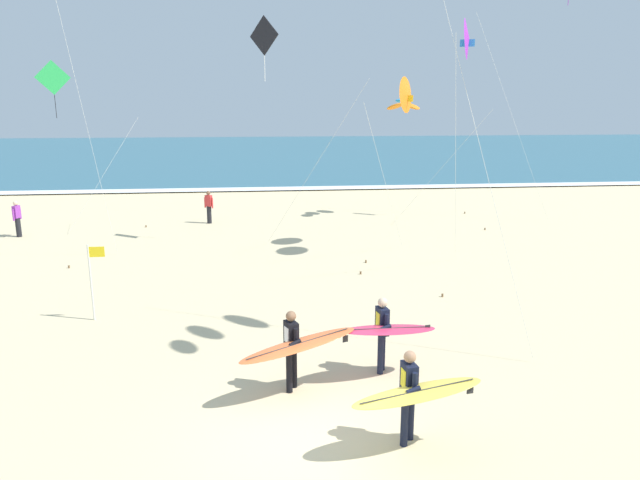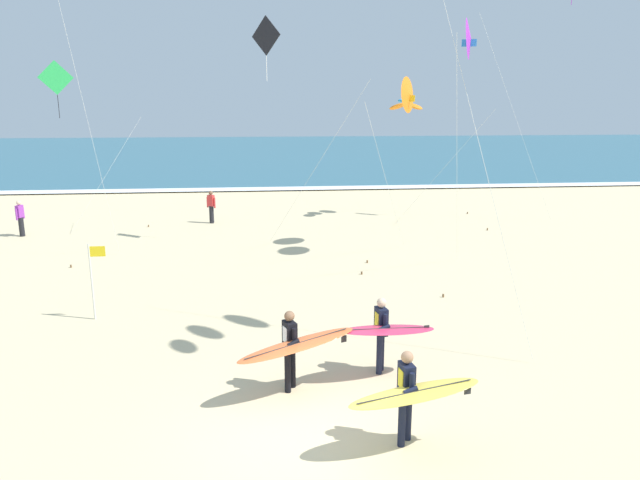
# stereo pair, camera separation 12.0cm
# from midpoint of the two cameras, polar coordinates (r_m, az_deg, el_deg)

# --- Properties ---
(ground_plane) EXTENTS (160.00, 160.00, 0.00)m
(ground_plane) POSITION_cam_midpoint_polar(r_m,az_deg,el_deg) (10.99, -1.16, -18.22)
(ground_plane) COLOR beige
(ocean_water) EXTENTS (160.00, 60.00, 0.08)m
(ocean_water) POSITION_cam_midpoint_polar(r_m,az_deg,el_deg) (68.73, -5.47, 8.59)
(ocean_water) COLOR #2D6075
(ocean_water) RESTS_ON ground
(shoreline_foam) EXTENTS (160.00, 1.59, 0.01)m
(shoreline_foam) POSITION_cam_midpoint_polar(r_m,az_deg,el_deg) (39.20, -4.90, 5.05)
(shoreline_foam) COLOR white
(shoreline_foam) RESTS_ON ocean_water
(surfer_lead) EXTENTS (2.22, 1.12, 1.71)m
(surfer_lead) POSITION_cam_midpoint_polar(r_m,az_deg,el_deg) (12.53, 6.17, -8.76)
(surfer_lead) COLOR black
(surfer_lead) RESTS_ON ground
(surfer_trailing) EXTENTS (2.53, 1.43, 1.71)m
(surfer_trailing) POSITION_cam_midpoint_polar(r_m,az_deg,el_deg) (11.73, -2.75, -10.28)
(surfer_trailing) COLOR black
(surfer_trailing) RESTS_ON ground
(surfer_third) EXTENTS (2.34, 1.09, 1.71)m
(surfer_third) POSITION_cam_midpoint_polar(r_m,az_deg,el_deg) (10.11, 8.79, -14.53)
(surfer_third) COLOR black
(surfer_third) RESTS_ON ground
(kite_diamond_charcoal_near) EXTENTS (4.08, 3.86, 8.98)m
(kite_diamond_charcoal_near) POSITION_cam_midpoint_polar(r_m,az_deg,el_deg) (23.61, -5.46, 18.85)
(kite_diamond_charcoal_near) COLOR black
(kite_diamond_charcoal_near) RESTS_ON ground
(kite_delta_violet_low) EXTENTS (2.21, 4.75, 8.56)m
(kite_delta_violet_low) POSITION_cam_midpoint_polar(r_m,az_deg,el_deg) (21.58, 14.13, 18.55)
(kite_delta_violet_low) COLOR purple
(kite_delta_violet_low) RESTS_ON ground
(kite_arc_cobalt_distant) EXTENTS (4.28, 4.53, 5.92)m
(kite_arc_cobalt_distant) POSITION_cam_midpoint_polar(r_m,az_deg,el_deg) (29.50, 8.12, 13.03)
(kite_arc_cobalt_distant) COLOR orange
(kite_arc_cobalt_distant) RESTS_ON ground
(kite_delta_amber_close) EXTENTS (2.83, 4.21, 6.71)m
(kite_delta_amber_close) POSITION_cam_midpoint_polar(r_m,az_deg,el_deg) (23.07, 8.38, 13.89)
(kite_delta_amber_close) COLOR orange
(kite_delta_amber_close) RESTS_ON ground
(kite_diamond_emerald_extra) EXTENTS (3.81, 1.59, 7.45)m
(kite_diamond_emerald_extra) POSITION_cam_midpoint_polar(r_m,az_deg,el_deg) (27.55, -24.71, 13.93)
(kite_diamond_emerald_extra) COLOR green
(kite_diamond_emerald_extra) RESTS_ON ground
(bystander_red_top) EXTENTS (0.44, 0.32, 1.59)m
(bystander_red_top) POSITION_cam_midpoint_polar(r_m,az_deg,el_deg) (28.64, -10.98, 3.22)
(bystander_red_top) COLOR black
(bystander_red_top) RESTS_ON ground
(bystander_purple_top) EXTENTS (0.27, 0.48, 1.59)m
(bystander_purple_top) POSITION_cam_midpoint_polar(r_m,az_deg,el_deg) (28.52, -27.70, 1.88)
(bystander_purple_top) COLOR black
(bystander_purple_top) RESTS_ON ground
(lifeguard_flag) EXTENTS (0.45, 0.05, 2.10)m
(lifeguard_flag) POSITION_cam_midpoint_polar(r_m,az_deg,el_deg) (16.65, -21.64, -3.22)
(lifeguard_flag) COLOR silver
(lifeguard_flag) RESTS_ON ground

